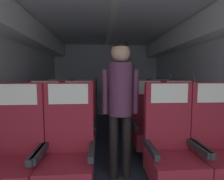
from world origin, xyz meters
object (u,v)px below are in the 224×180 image
at_px(seat_a_left_window, 15,156).
at_px(seat_c_left_aisle, 84,114).
at_px(seat_c_right_window, 137,113).
at_px(seat_b_right_aisle, 180,125).
at_px(seat_b_right_window, 148,126).
at_px(seat_a_right_window, 171,150).
at_px(seat_c_left_window, 59,114).
at_px(seat_a_right_aisle, 218,149).
at_px(flight_attendant, 120,95).
at_px(seat_b_left_window, 45,128).
at_px(seat_a_left_aisle, 68,153).
at_px(seat_b_left_aisle, 79,127).
at_px(seat_c_right_aisle, 161,113).

bearing_deg(seat_a_left_window, seat_c_left_aisle, 73.46).
bearing_deg(seat_a_left_window, seat_c_right_window, 47.49).
height_order(seat_b_right_aisle, seat_b_right_window, same).
relative_size(seat_a_right_window, seat_c_left_window, 1.00).
height_order(seat_a_right_aisle, flight_attendant, flight_attendant).
distance_m(seat_a_right_window, seat_b_left_window, 1.73).
distance_m(seat_a_left_aisle, seat_a_right_window, 1.03).
distance_m(seat_a_right_aisle, seat_c_left_window, 2.61).
relative_size(seat_b_right_aisle, seat_c_right_window, 1.00).
distance_m(seat_b_left_aisle, seat_c_left_window, 0.97).
bearing_deg(seat_c_left_aisle, seat_b_right_window, -39.18).
xyz_separation_m(seat_a_left_aisle, flight_attendant, (0.55, 0.34, 0.53)).
xyz_separation_m(seat_a_right_window, flight_attendant, (-0.48, 0.34, 0.53)).
distance_m(seat_b_left_aisle, seat_c_right_window, 1.32).
relative_size(seat_a_right_aisle, seat_b_right_aisle, 1.00).
xyz_separation_m(seat_a_right_aisle, seat_c_left_window, (-2.00, 1.68, 0.00)).
height_order(seat_a_left_window, seat_b_left_window, same).
xyz_separation_m(seat_a_left_aisle, seat_a_right_window, (1.03, -0.00, 0.00)).
distance_m(seat_c_right_window, flight_attendant, 1.49).
bearing_deg(seat_a_right_window, seat_b_right_window, 89.78).
xyz_separation_m(seat_a_left_window, seat_a_left_aisle, (0.49, 0.02, 0.00)).
bearing_deg(seat_a_right_window, flight_attendant, 144.26).
xyz_separation_m(seat_c_left_window, seat_c_left_aisle, (0.49, -0.02, 0.00)).
height_order(seat_b_right_window, seat_c_right_aisle, same).
distance_m(seat_a_left_window, seat_c_right_window, 2.26).
xyz_separation_m(seat_b_right_aisle, flight_attendant, (-0.96, -0.47, 0.53)).
bearing_deg(seat_b_left_aisle, seat_c_right_aisle, 28.30).
bearing_deg(seat_a_left_aisle, seat_a_left_window, -177.94).
height_order(seat_a_right_aisle, seat_c_left_window, same).
bearing_deg(seat_c_left_window, seat_a_left_window, -90.24).
bearing_deg(seat_b_right_aisle, seat_c_left_window, 156.58).
bearing_deg(seat_b_left_aisle, seat_b_right_aisle, -0.80).
bearing_deg(seat_a_left_aisle, seat_c_left_window, 106.10).
bearing_deg(seat_b_right_window, seat_c_left_window, 150.58).
bearing_deg(seat_b_left_aisle, seat_a_left_aisle, -89.92).
relative_size(seat_a_right_window, seat_b_right_window, 1.00).
bearing_deg(seat_c_left_aisle, seat_c_right_aisle, -0.25).
xyz_separation_m(seat_b_left_aisle, seat_c_right_aisle, (1.52, 0.82, 0.00)).
xyz_separation_m(seat_a_right_aisle, seat_b_right_aisle, (-0.00, 0.82, 0.00)).
height_order(seat_a_left_aisle, seat_c_left_aisle, same).
bearing_deg(seat_b_left_aisle, seat_b_right_window, -0.56).
relative_size(seat_c_right_aisle, flight_attendant, 0.71).
xyz_separation_m(seat_b_left_window, seat_b_left_aisle, (0.48, -0.00, 0.00)).
bearing_deg(seat_c_left_window, seat_a_right_aisle, -40.06).
bearing_deg(seat_c_right_aisle, seat_b_left_window, -157.84).
bearing_deg(seat_c_right_window, seat_b_right_aisle, -60.56).
xyz_separation_m(seat_b_right_window, seat_c_right_window, (0.01, 0.83, 0.00)).
xyz_separation_m(seat_a_left_aisle, seat_c_right_aisle, (1.52, 1.65, 0.00)).
distance_m(seat_c_right_aisle, flight_attendant, 1.71).
height_order(seat_a_left_aisle, flight_attendant, flight_attendant).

